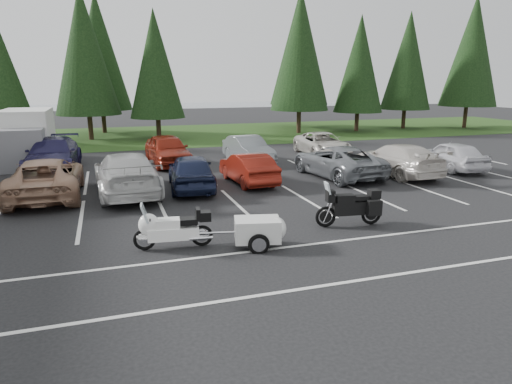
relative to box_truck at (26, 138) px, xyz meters
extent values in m
plane|color=black|center=(8.00, -12.50, -1.45)|extent=(120.00, 120.00, 0.00)
cube|color=#1F3B12|center=(8.00, 11.50, -1.45)|extent=(80.00, 16.00, 0.01)
cube|color=slate|center=(12.00, 42.50, -1.45)|extent=(70.00, 50.00, 0.02)
cube|color=silver|center=(8.00, -10.50, -1.45)|extent=(32.00, 16.00, 0.01)
cylinder|color=#332316|center=(-2.50, 8.90, -0.39)|extent=(0.36, 0.36, 2.11)
cylinder|color=#332316|center=(3.00, 10.40, -0.14)|extent=(0.36, 0.36, 2.62)
cone|color=black|center=(3.00, 10.40, 5.09)|extent=(4.80, 4.80, 9.27)
cylinder|color=#332316|center=(8.00, 9.10, -0.32)|extent=(0.36, 0.36, 2.26)
cone|color=black|center=(8.00, 9.10, 4.19)|extent=(4.14, 4.14, 7.99)
cylinder|color=#332316|center=(20.00, 9.60, -0.11)|extent=(0.36, 0.36, 2.69)
cone|color=black|center=(20.00, 9.60, 5.27)|extent=(4.93, 4.93, 9.52)
cylinder|color=#332316|center=(25.50, 9.30, -0.29)|extent=(0.36, 0.36, 2.33)
cone|color=black|center=(25.50, 9.30, 4.37)|extent=(4.27, 4.27, 8.24)
cylinder|color=#332316|center=(31.00, 10.10, -0.21)|extent=(0.36, 0.36, 2.47)
cone|color=black|center=(31.00, 10.10, 4.73)|extent=(4.53, 4.53, 8.76)
cylinder|color=#332316|center=(37.00, 8.80, -0.03)|extent=(0.36, 0.36, 2.83)
cone|color=black|center=(37.00, 8.80, 5.63)|extent=(5.19, 5.19, 10.03)
cylinder|color=#332316|center=(4.00, 15.00, -0.09)|extent=(0.36, 0.36, 2.71)
cone|color=black|center=(4.00, 15.00, 5.33)|extent=(4.97, 4.97, 9.61)
cylinder|color=#332316|center=(22.00, 14.30, 0.05)|extent=(0.36, 0.36, 3.00)
cone|color=black|center=(22.00, 14.30, 6.05)|extent=(5.50, 5.50, 10.62)
imported|color=#9D755B|center=(1.76, -7.96, -0.68)|extent=(2.56, 5.55, 1.54)
imported|color=#BDBDBB|center=(4.76, -8.34, -0.61)|extent=(2.59, 5.87, 1.68)
imported|color=#161C38|center=(7.36, -8.36, -0.70)|extent=(2.20, 4.58, 1.51)
imported|color=maroon|center=(9.96, -7.96, -0.77)|extent=(1.69, 4.19, 1.35)
imported|color=slate|center=(14.38, -7.96, -0.71)|extent=(2.95, 5.53, 1.48)
imported|color=beige|center=(17.30, -8.48, -0.69)|extent=(2.37, 5.30, 1.51)
imported|color=silver|center=(20.76, -8.17, -0.72)|extent=(2.05, 4.39, 1.45)
imported|color=#1D1A41|center=(1.49, -2.21, -0.63)|extent=(2.63, 5.78, 1.64)
imported|color=maroon|center=(7.19, -2.32, -0.64)|extent=(2.32, 4.92, 1.63)
imported|color=slate|center=(11.53, -2.94, -0.72)|extent=(1.94, 4.53, 1.45)
imported|color=beige|center=(16.51, -2.05, -0.76)|extent=(2.64, 5.11, 1.38)
camera|label=1|loc=(4.10, -26.92, 3.01)|focal=32.00mm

